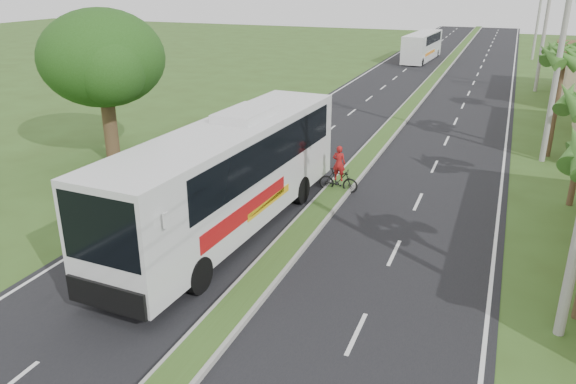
% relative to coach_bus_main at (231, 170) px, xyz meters
% --- Properties ---
extents(ground, '(180.00, 180.00, 0.00)m').
position_rel_coach_bus_main_xyz_m(ground, '(2.51, -4.70, -2.37)').
color(ground, '#354D1C').
rests_on(ground, ground).
extents(road_asphalt, '(14.00, 160.00, 0.02)m').
position_rel_coach_bus_main_xyz_m(road_asphalt, '(2.51, 15.30, -2.36)').
color(road_asphalt, black).
rests_on(road_asphalt, ground).
extents(median_strip, '(1.20, 160.00, 0.18)m').
position_rel_coach_bus_main_xyz_m(median_strip, '(2.51, 15.30, -2.27)').
color(median_strip, gray).
rests_on(median_strip, ground).
extents(lane_edge_left, '(0.12, 160.00, 0.01)m').
position_rel_coach_bus_main_xyz_m(lane_edge_left, '(-4.19, 15.30, -2.37)').
color(lane_edge_left, silver).
rests_on(lane_edge_left, ground).
extents(lane_edge_right, '(0.12, 160.00, 0.01)m').
position_rel_coach_bus_main_xyz_m(lane_edge_right, '(9.21, 15.30, -2.37)').
color(lane_edge_right, silver).
rests_on(lane_edge_right, ground).
extents(palm_verge_c, '(2.40, 2.40, 5.85)m').
position_rel_coach_bus_main_xyz_m(palm_verge_c, '(11.31, 14.30, 2.75)').
color(palm_verge_c, '#473321').
rests_on(palm_verge_c, ground).
extents(palm_verge_d, '(2.40, 2.40, 5.25)m').
position_rel_coach_bus_main_xyz_m(palm_verge_d, '(11.81, 23.30, 2.18)').
color(palm_verge_d, '#473321').
rests_on(palm_verge_d, ground).
extents(shade_tree, '(6.30, 6.00, 7.54)m').
position_rel_coach_bus_main_xyz_m(shade_tree, '(-9.60, 5.32, 2.66)').
color(shade_tree, '#473321').
rests_on(shade_tree, ground).
extents(utility_pole_b, '(3.20, 0.28, 12.00)m').
position_rel_coach_bus_main_xyz_m(utility_pole_b, '(10.98, 13.30, 3.89)').
color(utility_pole_b, gray).
rests_on(utility_pole_b, ground).
extents(utility_pole_c, '(1.60, 0.28, 11.00)m').
position_rel_coach_bus_main_xyz_m(utility_pole_c, '(11.01, 33.30, 3.30)').
color(utility_pole_c, gray).
rests_on(utility_pole_c, ground).
extents(utility_pole_d, '(1.60, 0.28, 10.50)m').
position_rel_coach_bus_main_xyz_m(utility_pole_d, '(11.01, 53.30, 3.05)').
color(utility_pole_d, gray).
rests_on(utility_pole_d, ground).
extents(coach_bus_main, '(3.47, 13.46, 4.31)m').
position_rel_coach_bus_main_xyz_m(coach_bus_main, '(0.00, 0.00, 0.00)').
color(coach_bus_main, silver).
rests_on(coach_bus_main, ground).
extents(coach_bus_far, '(2.88, 10.41, 3.00)m').
position_rel_coach_bus_main_xyz_m(coach_bus_far, '(-0.58, 47.94, -0.67)').
color(coach_bus_far, white).
rests_on(coach_bus_far, ground).
extents(motorcyclist, '(1.76, 0.50, 2.11)m').
position_rel_coach_bus_main_xyz_m(motorcyclist, '(2.53, 5.23, -1.63)').
color(motorcyclist, black).
rests_on(motorcyclist, ground).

